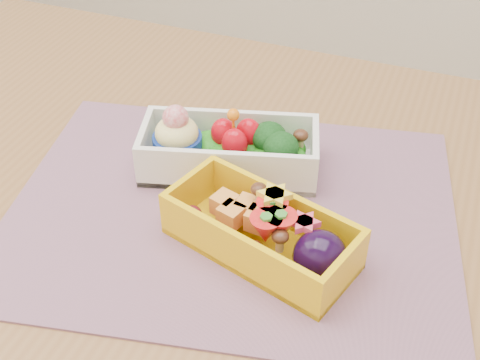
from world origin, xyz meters
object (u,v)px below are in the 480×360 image
(table, at_px, (250,296))
(bento_yellow, at_px, (264,232))
(placemat, at_px, (232,210))
(bento_white, at_px, (228,149))

(table, relative_size, bento_yellow, 5.97)
(table, distance_m, placemat, 0.11)
(bento_white, distance_m, bento_yellow, 0.14)
(table, bearing_deg, bento_yellow, -47.20)
(placemat, relative_size, bento_yellow, 2.30)
(bento_white, relative_size, bento_yellow, 1.05)
(bento_white, xyz_separation_m, bento_yellow, (0.08, -0.11, -0.00))
(table, bearing_deg, placemat, 142.90)
(placemat, distance_m, bento_white, 0.07)
(table, height_order, bento_white, bento_white)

